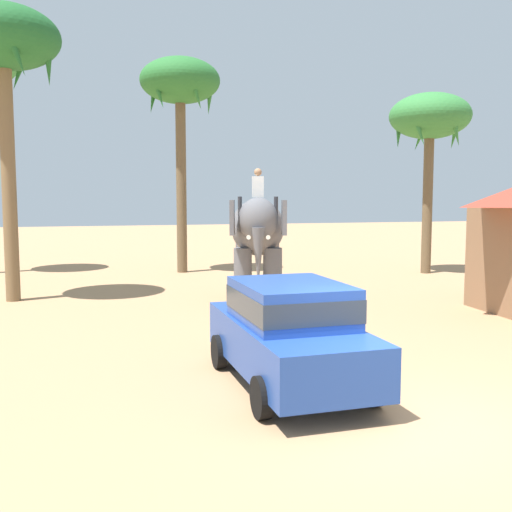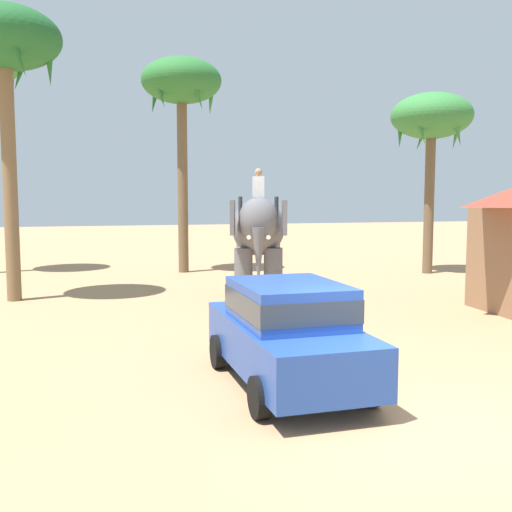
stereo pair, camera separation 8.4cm
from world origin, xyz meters
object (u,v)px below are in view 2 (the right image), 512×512
elephant_with_mahout (258,233)px  palm_tree_near_hut (431,120)px  palm_tree_far_back (182,87)px  palm_tree_behind_elephant (4,47)px  car_sedan_foreground (287,330)px

elephant_with_mahout → palm_tree_near_hut: palm_tree_near_hut is taller
palm_tree_far_back → palm_tree_behind_elephant: bearing=-138.1°
palm_tree_far_back → elephant_with_mahout: bearing=-81.1°
car_sedan_foreground → palm_tree_near_hut: bearing=49.7°
car_sedan_foreground → palm_tree_near_hut: 16.68m
palm_tree_near_hut → palm_tree_far_back: size_ratio=0.83×
palm_tree_behind_elephant → palm_tree_far_back: size_ratio=0.99×
palm_tree_near_hut → elephant_with_mahout: bearing=-154.6°
palm_tree_far_back → palm_tree_near_hut: bearing=-18.2°
palm_tree_behind_elephant → palm_tree_far_back: (5.94, 5.32, 0.10)m
car_sedan_foreground → palm_tree_far_back: bearing=86.9°
palm_tree_near_hut → palm_tree_far_back: (-9.44, 3.10, 1.33)m
palm_tree_behind_elephant → palm_tree_near_hut: size_ratio=1.18×
car_sedan_foreground → palm_tree_behind_elephant: 12.82m
palm_tree_near_hut → palm_tree_far_back: 10.03m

